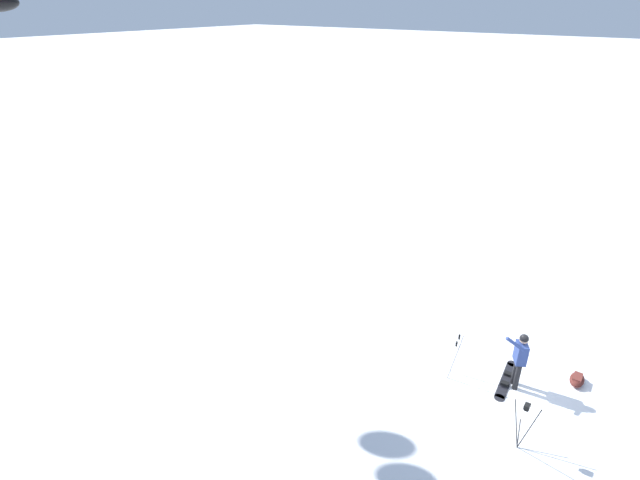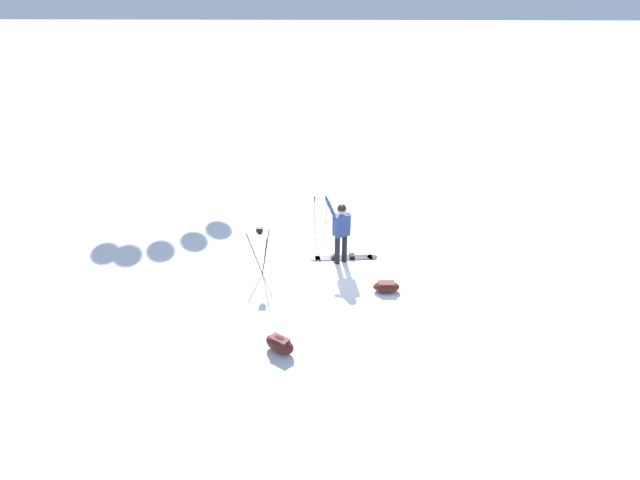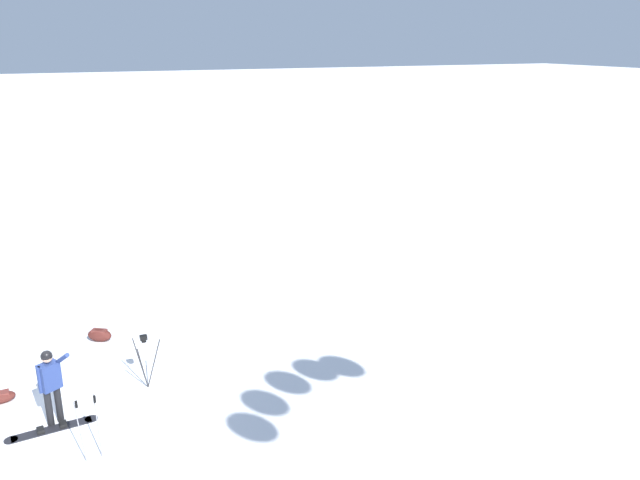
{
  "view_description": "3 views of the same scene",
  "coord_description": "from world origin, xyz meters",
  "px_view_note": "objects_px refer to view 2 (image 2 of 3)",
  "views": [
    {
      "loc": [
        -1.4,
        11.24,
        9.4
      ],
      "look_at": [
        4.71,
        2.94,
        4.32
      ],
      "focal_mm": 27.51,
      "sensor_mm": 36.0,
      "label": 1
    },
    {
      "loc": [
        -10.45,
        0.07,
        6.34
      ],
      "look_at": [
        -0.07,
        0.5,
        0.91
      ],
      "focal_mm": 26.12,
      "sensor_mm": 36.0,
      "label": 2
    },
    {
      "loc": [
        13.21,
        0.46,
        7.76
      ],
      "look_at": [
        6.01,
        3.6,
        5.25
      ],
      "focal_mm": 35.51,
      "sensor_mm": 36.0,
      "label": 3
    }
  ],
  "objects_px": {
    "snowboarder": "(341,228)",
    "ski_poles": "(320,211)",
    "snowboard": "(344,257)",
    "gear_bag_small": "(280,344)",
    "camera_tripod": "(261,241)",
    "gear_bag_large": "(386,286)"
  },
  "relations": [
    {
      "from": "snowboard",
      "to": "gear_bag_small",
      "type": "height_order",
      "value": "gear_bag_small"
    },
    {
      "from": "snowboard",
      "to": "camera_tripod",
      "type": "distance_m",
      "value": 2.47
    },
    {
      "from": "snowboarder",
      "to": "gear_bag_small",
      "type": "bearing_deg",
      "value": 161.43
    },
    {
      "from": "camera_tripod",
      "to": "ski_poles",
      "type": "relative_size",
      "value": 1.04
    },
    {
      "from": "gear_bag_small",
      "to": "ski_poles",
      "type": "height_order",
      "value": "ski_poles"
    },
    {
      "from": "gear_bag_large",
      "to": "gear_bag_small",
      "type": "bearing_deg",
      "value": 134.22
    },
    {
      "from": "gear_bag_small",
      "to": "ski_poles",
      "type": "bearing_deg",
      "value": -6.83
    },
    {
      "from": "gear_bag_large",
      "to": "snowboard",
      "type": "bearing_deg",
      "value": 33.0
    },
    {
      "from": "camera_tripod",
      "to": "gear_bag_large",
      "type": "bearing_deg",
      "value": -101.92
    },
    {
      "from": "camera_tripod",
      "to": "gear_bag_small",
      "type": "bearing_deg",
      "value": -164.8
    },
    {
      "from": "snowboarder",
      "to": "ski_poles",
      "type": "relative_size",
      "value": 1.35
    },
    {
      "from": "gear_bag_small",
      "to": "gear_bag_large",
      "type": "bearing_deg",
      "value": -45.78
    },
    {
      "from": "snowboard",
      "to": "camera_tripod",
      "type": "bearing_deg",
      "value": 113.55
    },
    {
      "from": "camera_tripod",
      "to": "gear_bag_small",
      "type": "xyz_separation_m",
      "value": [
        -2.92,
        -0.79,
        -0.77
      ]
    },
    {
      "from": "snowboard",
      "to": "gear_bag_large",
      "type": "height_order",
      "value": "gear_bag_large"
    },
    {
      "from": "snowboarder",
      "to": "gear_bag_large",
      "type": "xyz_separation_m",
      "value": [
        -1.35,
        -1.11,
        -0.9
      ]
    },
    {
      "from": "snowboarder",
      "to": "gear_bag_small",
      "type": "xyz_separation_m",
      "value": [
        -3.61,
        1.21,
        -0.85
      ]
    },
    {
      "from": "gear_bag_large",
      "to": "camera_tripod",
      "type": "distance_m",
      "value": 3.29
    },
    {
      "from": "gear_bag_large",
      "to": "gear_bag_small",
      "type": "relative_size",
      "value": 0.89
    },
    {
      "from": "ski_poles",
      "to": "gear_bag_small",
      "type": "bearing_deg",
      "value": 173.17
    },
    {
      "from": "snowboarder",
      "to": "camera_tripod",
      "type": "bearing_deg",
      "value": 109.08
    },
    {
      "from": "snowboarder",
      "to": "snowboard",
      "type": "distance_m",
      "value": 1.04
    }
  ]
}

